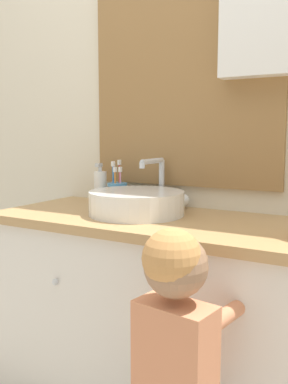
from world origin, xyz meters
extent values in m
cube|color=beige|center=(0.00, 0.63, 1.25)|extent=(3.20, 0.06, 2.50)
cube|color=olive|center=(-0.04, 0.59, 1.50)|extent=(0.85, 0.02, 1.23)
cube|color=#B2C1CC|center=(-0.04, 0.58, 1.50)|extent=(0.79, 0.01, 1.17)
cube|color=silver|center=(0.00, 0.33, 0.38)|extent=(1.27, 0.51, 0.75)
cube|color=tan|center=(0.00, 0.33, 0.77)|extent=(1.31, 0.55, 0.03)
sphere|color=silver|center=(-0.30, 0.06, 0.56)|extent=(0.02, 0.02, 0.02)
sphere|color=silver|center=(0.30, 0.06, 0.56)|extent=(0.02, 0.02, 0.02)
cylinder|color=white|center=(-0.11, 0.33, 0.83)|extent=(0.37, 0.37, 0.09)
cylinder|color=silver|center=(-0.11, 0.33, 0.87)|extent=(0.30, 0.30, 0.01)
cylinder|color=silver|center=(-0.11, 0.54, 0.89)|extent=(0.02, 0.02, 0.20)
cylinder|color=silver|center=(-0.11, 0.46, 0.99)|extent=(0.02, 0.17, 0.02)
cylinder|color=silver|center=(-0.11, 0.38, 0.98)|extent=(0.02, 0.02, 0.02)
sphere|color=white|center=(-0.01, 0.54, 0.82)|extent=(0.05, 0.05, 0.05)
cylinder|color=#4C93C6|center=(-0.30, 0.49, 0.84)|extent=(0.09, 0.09, 0.10)
cylinder|color=pink|center=(-0.28, 0.49, 0.88)|extent=(0.01, 0.01, 0.16)
cube|color=white|center=(-0.28, 0.49, 0.95)|extent=(0.01, 0.02, 0.02)
cylinder|color=#D6423D|center=(-0.30, 0.51, 0.89)|extent=(0.01, 0.01, 0.19)
cube|color=white|center=(-0.30, 0.51, 0.97)|extent=(0.01, 0.02, 0.02)
cylinder|color=#3884DB|center=(-0.32, 0.48, 0.89)|extent=(0.01, 0.01, 0.18)
cube|color=white|center=(-0.32, 0.48, 0.97)|extent=(0.01, 0.02, 0.02)
cylinder|color=orange|center=(-0.30, 0.47, 0.88)|extent=(0.01, 0.01, 0.16)
cube|color=white|center=(-0.30, 0.47, 0.94)|extent=(0.01, 0.02, 0.02)
cylinder|color=white|center=(-0.40, 0.49, 0.86)|extent=(0.06, 0.06, 0.14)
cylinder|color=silver|center=(-0.40, 0.49, 0.94)|extent=(0.02, 0.02, 0.02)
cube|color=silver|center=(-0.40, 0.48, 0.96)|extent=(0.02, 0.03, 0.02)
cube|color=tan|center=(0.28, -0.12, 0.49)|extent=(0.22, 0.14, 0.34)
sphere|color=#997051|center=(0.28, -0.12, 0.76)|extent=(0.17, 0.17, 0.17)
sphere|color=tan|center=(0.27, -0.14, 0.79)|extent=(0.15, 0.15, 0.15)
cylinder|color=tan|center=(0.38, 0.05, 0.60)|extent=(0.08, 0.26, 0.05)
cylinder|color=#47B26B|center=(0.40, 0.18, 0.64)|extent=(0.02, 0.05, 0.12)
camera|label=1|loc=(0.73, -1.07, 1.09)|focal=40.00mm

